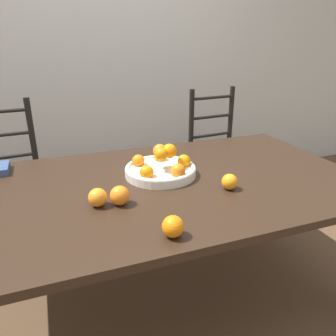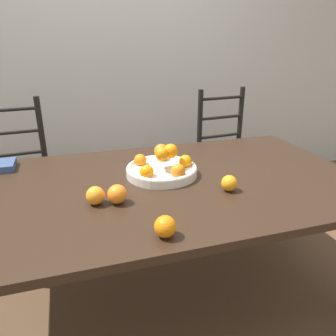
{
  "view_description": "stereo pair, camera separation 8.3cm",
  "coord_description": "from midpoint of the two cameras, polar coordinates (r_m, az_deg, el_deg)",
  "views": [
    {
      "loc": [
        -0.47,
        -1.35,
        1.36
      ],
      "look_at": [
        0.02,
        -0.02,
        0.8
      ],
      "focal_mm": 35.0,
      "sensor_mm": 36.0,
      "label": 1
    },
    {
      "loc": [
        -0.4,
        -1.37,
        1.36
      ],
      "look_at": [
        0.02,
        -0.02,
        0.8
      ],
      "focal_mm": 35.0,
      "sensor_mm": 36.0,
      "label": 2
    }
  ],
  "objects": [
    {
      "name": "ground_plane",
      "position": [
        1.97,
        0.34,
        -22.14
      ],
      "size": [
        12.0,
        12.0,
        0.0
      ],
      "primitive_type": "plane",
      "color": "brown"
    },
    {
      "name": "wall_back",
      "position": [
        2.99,
        -9.53,
        20.06
      ],
      "size": [
        8.0,
        0.06,
        2.6
      ],
      "color": "beige",
      "rests_on": "ground_plane"
    },
    {
      "name": "dining_table",
      "position": [
        1.59,
        0.4,
        -4.85
      ],
      "size": [
        1.96,
        1.1,
        0.73
      ],
      "color": "black",
      "rests_on": "ground_plane"
    },
    {
      "name": "fruit_bowl",
      "position": [
        1.62,
        0.45,
        0.06
      ],
      "size": [
        0.35,
        0.35,
        0.16
      ],
      "color": "silver",
      "rests_on": "dining_table"
    },
    {
      "name": "orange_loose_0",
      "position": [
        1.37,
        -10.84,
        -4.76
      ],
      "size": [
        0.08,
        0.08,
        0.08
      ],
      "color": "orange",
      "rests_on": "dining_table"
    },
    {
      "name": "orange_loose_1",
      "position": [
        1.13,
        1.64,
        -10.19
      ],
      "size": [
        0.08,
        0.08,
        0.08
      ],
      "color": "orange",
      "rests_on": "dining_table"
    },
    {
      "name": "orange_loose_2",
      "position": [
        1.36,
        -7.12,
        -4.57
      ],
      "size": [
        0.08,
        0.08,
        0.08
      ],
      "color": "orange",
      "rests_on": "dining_table"
    },
    {
      "name": "orange_loose_3",
      "position": [
        1.49,
        12.18,
        -2.62
      ],
      "size": [
        0.07,
        0.07,
        0.07
      ],
      "color": "orange",
      "rests_on": "dining_table"
    },
    {
      "name": "chair_left",
      "position": [
        2.42,
        -23.77,
        -2.06
      ],
      "size": [
        0.45,
        0.43,
        1.0
      ],
      "rotation": [
        0.0,
        0.0,
        0.08
      ],
      "color": "black",
      "rests_on": "ground_plane"
    },
    {
      "name": "chair_right",
      "position": [
        2.7,
        11.16,
        1.79
      ],
      "size": [
        0.45,
        0.44,
        1.0
      ],
      "rotation": [
        0.0,
        0.0,
        0.09
      ],
      "color": "black",
      "rests_on": "ground_plane"
    }
  ]
}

